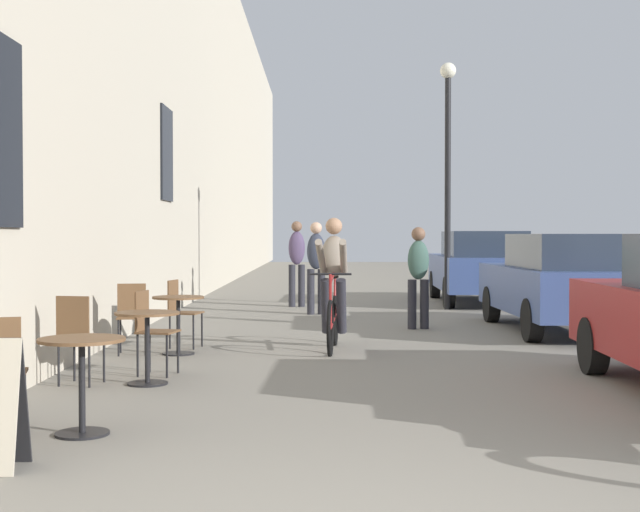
{
  "coord_description": "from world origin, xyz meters",
  "views": [
    {
      "loc": [
        -0.38,
        -3.81,
        1.48
      ],
      "look_at": [
        -0.36,
        14.35,
        1.04
      ],
      "focal_mm": 48.87,
      "sensor_mm": 36.0,
      "label": 1
    }
  ],
  "objects_px": {
    "street_lamp": "(446,153)",
    "pedestrian_mid": "(315,262)",
    "cafe_chair_mid_toward_wall": "(76,333)",
    "cafe_chair_far_toward_wall": "(179,308)",
    "pedestrian_far": "(295,258)",
    "cafe_table_near": "(80,365)",
    "parked_car_third": "(479,266)",
    "pedestrian_near": "(417,272)",
    "parked_car_second": "(562,281)",
    "cyclist_on_bicycle": "(332,287)",
    "cafe_table_mid": "(146,332)",
    "cafe_chair_mid_toward_street": "(150,326)",
    "cafe_chair_far_toward_street": "(131,313)",
    "cafe_table_far": "(177,312)"
  },
  "relations": [
    {
      "from": "cafe_chair_mid_toward_street",
      "to": "parked_car_third",
      "type": "relative_size",
      "value": 0.2
    },
    {
      "from": "cyclist_on_bicycle",
      "to": "parked_car_second",
      "type": "distance_m",
      "value": 4.05
    },
    {
      "from": "cafe_table_near",
      "to": "cyclist_on_bicycle",
      "type": "bearing_deg",
      "value": 68.44
    },
    {
      "from": "cafe_table_near",
      "to": "cafe_chair_mid_toward_wall",
      "type": "height_order",
      "value": "cafe_chair_mid_toward_wall"
    },
    {
      "from": "cafe_chair_mid_toward_wall",
      "to": "pedestrian_near",
      "type": "relative_size",
      "value": 0.55
    },
    {
      "from": "cafe_chair_mid_toward_street",
      "to": "pedestrian_far",
      "type": "distance_m",
      "value": 8.87
    },
    {
      "from": "cafe_table_near",
      "to": "parked_car_third",
      "type": "xyz_separation_m",
      "value": [
        5.25,
        12.48,
        0.29
      ]
    },
    {
      "from": "street_lamp",
      "to": "cafe_chair_mid_toward_street",
      "type": "bearing_deg",
      "value": -118.03
    },
    {
      "from": "pedestrian_mid",
      "to": "cafe_table_near",
      "type": "bearing_deg",
      "value": -99.8
    },
    {
      "from": "parked_car_third",
      "to": "pedestrian_mid",
      "type": "bearing_deg",
      "value": -143.06
    },
    {
      "from": "pedestrian_near",
      "to": "street_lamp",
      "type": "distance_m",
      "value": 4.36
    },
    {
      "from": "cafe_chair_far_toward_wall",
      "to": "pedestrian_far",
      "type": "bearing_deg",
      "value": 78.28
    },
    {
      "from": "cafe_table_near",
      "to": "cafe_chair_mid_toward_wall",
      "type": "relative_size",
      "value": 0.81
    },
    {
      "from": "parked_car_third",
      "to": "parked_car_second",
      "type": "bearing_deg",
      "value": -87.59
    },
    {
      "from": "cafe_table_near",
      "to": "cafe_chair_mid_toward_wall",
      "type": "bearing_deg",
      "value": 106.32
    },
    {
      "from": "cafe_chair_mid_toward_street",
      "to": "cafe_chair_far_toward_street",
      "type": "relative_size",
      "value": 1.0
    },
    {
      "from": "cafe_table_near",
      "to": "parked_car_third",
      "type": "bearing_deg",
      "value": 67.18
    },
    {
      "from": "pedestrian_far",
      "to": "cafe_chair_far_toward_wall",
      "type": "bearing_deg",
      "value": -101.72
    },
    {
      "from": "pedestrian_near",
      "to": "pedestrian_far",
      "type": "bearing_deg",
      "value": 115.47
    },
    {
      "from": "parked_car_second",
      "to": "cyclist_on_bicycle",
      "type": "bearing_deg",
      "value": -151.27
    },
    {
      "from": "cafe_table_near",
      "to": "cafe_chair_mid_toward_street",
      "type": "bearing_deg",
      "value": 90.48
    },
    {
      "from": "cafe_chair_far_toward_wall",
      "to": "pedestrian_far",
      "type": "distance_m",
      "value": 6.69
    },
    {
      "from": "cafe_chair_mid_toward_street",
      "to": "pedestrian_near",
      "type": "relative_size",
      "value": 0.55
    },
    {
      "from": "cafe_table_mid",
      "to": "pedestrian_near",
      "type": "height_order",
      "value": "pedestrian_near"
    },
    {
      "from": "cafe_chair_mid_toward_wall",
      "to": "cafe_chair_far_toward_wall",
      "type": "relative_size",
      "value": 1.0
    },
    {
      "from": "cafe_table_far",
      "to": "street_lamp",
      "type": "bearing_deg",
      "value": 56.66
    },
    {
      "from": "pedestrian_near",
      "to": "parked_car_second",
      "type": "relative_size",
      "value": 0.38
    },
    {
      "from": "parked_car_third",
      "to": "cafe_table_mid",
      "type": "bearing_deg",
      "value": -116.79
    },
    {
      "from": "pedestrian_mid",
      "to": "cafe_table_far",
      "type": "bearing_deg",
      "value": -107.22
    },
    {
      "from": "cafe_table_mid",
      "to": "cafe_chair_far_toward_street",
      "type": "bearing_deg",
      "value": 105.98
    },
    {
      "from": "pedestrian_near",
      "to": "parked_car_second",
      "type": "bearing_deg",
      "value": -10.69
    },
    {
      "from": "cafe_chair_far_toward_street",
      "to": "street_lamp",
      "type": "height_order",
      "value": "street_lamp"
    },
    {
      "from": "cafe_chair_far_toward_wall",
      "to": "pedestrian_mid",
      "type": "height_order",
      "value": "pedestrian_mid"
    },
    {
      "from": "cafe_table_mid",
      "to": "pedestrian_far",
      "type": "relative_size",
      "value": 0.41
    },
    {
      "from": "cafe_chair_far_toward_wall",
      "to": "pedestrian_near",
      "type": "xyz_separation_m",
      "value": [
        3.38,
        2.27,
        0.39
      ]
    },
    {
      "from": "cafe_chair_mid_toward_wall",
      "to": "cafe_table_far",
      "type": "xyz_separation_m",
      "value": [
        0.62,
        2.25,
        0.0
      ]
    },
    {
      "from": "pedestrian_mid",
      "to": "parked_car_second",
      "type": "distance_m",
      "value": 4.81
    },
    {
      "from": "street_lamp",
      "to": "pedestrian_mid",
      "type": "bearing_deg",
      "value": -157.3
    },
    {
      "from": "cafe_table_mid",
      "to": "pedestrian_mid",
      "type": "xyz_separation_m",
      "value": [
        1.64,
        7.62,
        0.45
      ]
    },
    {
      "from": "cafe_table_mid",
      "to": "cafe_chair_far_toward_wall",
      "type": "distance_m",
      "value": 2.82
    },
    {
      "from": "pedestrian_far",
      "to": "cyclist_on_bicycle",
      "type": "bearing_deg",
      "value": -84.34
    },
    {
      "from": "cafe_table_far",
      "to": "cafe_table_mid",
      "type": "bearing_deg",
      "value": -88.76
    },
    {
      "from": "pedestrian_far",
      "to": "cafe_chair_far_toward_street",
      "type": "bearing_deg",
      "value": -104.22
    },
    {
      "from": "parked_car_third",
      "to": "cafe_table_far",
      "type": "bearing_deg",
      "value": -122.87
    },
    {
      "from": "cafe_table_mid",
      "to": "cafe_chair_mid_toward_street",
      "type": "xyz_separation_m",
      "value": [
        -0.07,
        0.59,
        -0.0
      ]
    },
    {
      "from": "cafe_chair_mid_toward_street",
      "to": "parked_car_third",
      "type": "height_order",
      "value": "parked_car_third"
    },
    {
      "from": "cafe_table_near",
      "to": "cafe_table_far",
      "type": "height_order",
      "value": "same"
    },
    {
      "from": "cafe_table_mid",
      "to": "pedestrian_mid",
      "type": "bearing_deg",
      "value": 77.85
    },
    {
      "from": "cyclist_on_bicycle",
      "to": "parked_car_third",
      "type": "distance_m",
      "value": 8.26
    },
    {
      "from": "cafe_chair_mid_toward_wall",
      "to": "pedestrian_far",
      "type": "height_order",
      "value": "pedestrian_far"
    }
  ]
}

